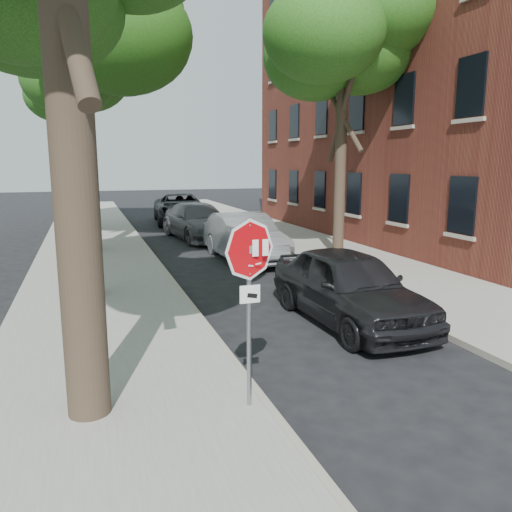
{
  "coord_description": "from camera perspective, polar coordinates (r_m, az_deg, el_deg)",
  "views": [
    {
      "loc": [
        -2.69,
        -6.12,
        3.43
      ],
      "look_at": [
        -0.3,
        0.87,
        2.05
      ],
      "focal_mm": 35.0,
      "sensor_mm": 36.0,
      "label": 1
    }
  ],
  "objects": [
    {
      "name": "car_a",
      "position": [
        10.99,
        10.57,
        -3.42
      ],
      "size": [
        2.04,
        4.79,
        1.62
      ],
      "primitive_type": "imported",
      "rotation": [
        0.0,
        0.0,
        0.03
      ],
      "color": "black",
      "rests_on": "ground"
    },
    {
      "name": "tree_far",
      "position": [
        27.5,
        -19.73,
        17.88
      ],
      "size": [
        5.29,
        4.91,
        9.33
      ],
      "color": "black",
      "rests_on": "sidewalk_left"
    },
    {
      "name": "ground",
      "position": [
        7.52,
        4.53,
        -16.61
      ],
      "size": [
        120.0,
        120.0,
        0.0
      ],
      "primitive_type": "plane",
      "color": "black",
      "rests_on": "ground"
    },
    {
      "name": "curb_right",
      "position": [
        19.59,
        1.24,
        0.68
      ],
      "size": [
        0.12,
        55.0,
        0.13
      ],
      "primitive_type": "cube",
      "color": "#9E9384",
      "rests_on": "ground"
    },
    {
      "name": "car_b",
      "position": [
        17.77,
        -1.33,
        2.16
      ],
      "size": [
        1.91,
        5.09,
        1.66
      ],
      "primitive_type": "imported",
      "rotation": [
        0.0,
        0.0,
        0.03
      ],
      "color": "gray",
      "rests_on": "ground"
    },
    {
      "name": "stop_sign",
      "position": [
        6.58,
        -0.75,
        -2.43
      ],
      "size": [
        0.76,
        0.34,
        2.61
      ],
      "color": "gray",
      "rests_on": "sidewalk_left"
    },
    {
      "name": "car_c",
      "position": [
        23.04,
        -6.61,
        3.97
      ],
      "size": [
        2.87,
        5.79,
        1.62
      ],
      "primitive_type": "imported",
      "rotation": [
        0.0,
        0.0,
        0.11
      ],
      "color": "#4B4A4F",
      "rests_on": "ground"
    },
    {
      "name": "sidewalk_left",
      "position": [
        18.43,
        -17.94,
        -0.48
      ],
      "size": [
        4.0,
        55.0,
        0.12
      ],
      "primitive_type": "cube",
      "color": "gray",
      "rests_on": "ground"
    },
    {
      "name": "car_d",
      "position": [
        29.1,
        -8.6,
        5.36
      ],
      "size": [
        3.34,
        6.34,
        1.7
      ],
      "primitive_type": "imported",
      "rotation": [
        0.0,
        0.0,
        -0.09
      ],
      "color": "black",
      "rests_on": "ground"
    },
    {
      "name": "tree_mid_b",
      "position": [
        20.76,
        -19.19,
        22.73
      ],
      "size": [
        5.88,
        5.46,
        10.36
      ],
      "color": "black",
      "rests_on": "sidewalk_left"
    },
    {
      "name": "curb_left",
      "position": [
        18.57,
        -11.62,
        -0.09
      ],
      "size": [
        0.12,
        55.0,
        0.13
      ],
      "primitive_type": "cube",
      "color": "#9E9384",
      "rests_on": "ground"
    },
    {
      "name": "tree_right",
      "position": [
        18.79,
        9.77,
        22.04
      ],
      "size": [
        5.29,
        4.91,
        9.33
      ],
      "color": "black",
      "rests_on": "sidewalk_right"
    },
    {
      "name": "apartment_building",
      "position": [
        26.48,
        21.77,
        19.03
      ],
      "size": [
        12.2,
        20.2,
        15.3
      ],
      "color": "maroon",
      "rests_on": "ground"
    },
    {
      "name": "sidewalk_right",
      "position": [
        20.38,
        6.66,
        0.98
      ],
      "size": [
        4.0,
        55.0,
        0.12
      ],
      "primitive_type": "cube",
      "color": "gray",
      "rests_on": "ground"
    }
  ]
}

